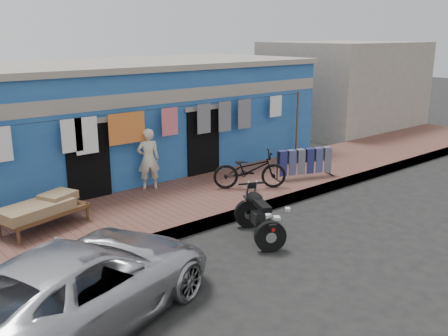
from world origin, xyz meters
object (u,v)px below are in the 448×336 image
Objects in this scene: car at (81,284)px; motorcycle at (259,214)px; charpoy at (45,214)px; jeans_rack at (304,163)px; seated_person at (148,159)px; bicycle at (250,166)px.

car reaches higher than motorcycle.
motorcycle is at bearing -101.11° from car.
motorcycle reaches higher than charpoy.
car reaches higher than jeans_rack.
seated_person is 3.80m from motorcycle.
car is 2.48× the size of bicycle.
car is 2.92× the size of seated_person.
car is 2.62× the size of motorcycle.
seated_person reaches higher than bicycle.
car is at bearing -162.08° from jeans_rack.
seated_person reaches higher than car.
seated_person reaches higher than jeans_rack.
bicycle is at bearing 161.48° from seated_person.
seated_person is 0.79× the size of charpoy.
bicycle reaches higher than motorcycle.
seated_person is at bearing -61.02° from car.
seated_person is 0.90× the size of jeans_rack.
seated_person is at bearing 16.65° from charpoy.
seated_person reaches higher than motorcycle.
jeans_rack reaches higher than charpoy.
car is at bearing 150.49° from bicycle.
charpoy is at bearing 117.74° from bicycle.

